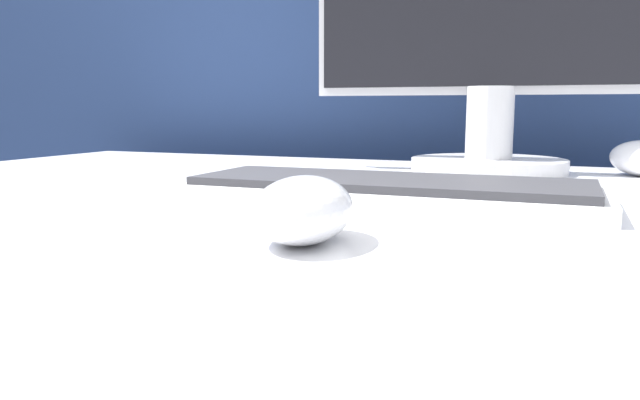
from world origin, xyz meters
The scene contains 3 objects.
partition_panel centered at (0.00, 0.65, 0.67)m, with size 5.00×0.03×1.34m.
computer_mouse_near centered at (-0.06, -0.17, 0.77)m, with size 0.08×0.11×0.05m.
keyboard centered at (-0.06, 0.04, 0.76)m, with size 0.41×0.15×0.02m.
Camera 1 is at (0.11, -0.56, 0.84)m, focal length 35.00 mm.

